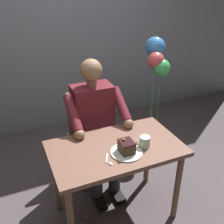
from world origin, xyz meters
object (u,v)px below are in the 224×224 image
cake_slice (126,147)px  dessert_spoon (109,161)px  dining_table (116,157)px  balloon_display (157,67)px  seated_person (96,126)px  coffee_cup (145,142)px  chair (90,132)px

cake_slice → dessert_spoon: 0.17m
dining_table → dessert_spoon: (0.12, 0.15, 0.10)m
dining_table → balloon_display: size_ratio=0.79×
dining_table → seated_person: 0.45m
dining_table → coffee_cup: size_ratio=8.71×
cake_slice → dessert_spoon: (0.16, 0.04, -0.05)m
cake_slice → coffee_cup: size_ratio=1.00×
balloon_display → seated_person: bearing=25.7°
dining_table → dessert_spoon: bearing=50.8°
coffee_cup → dining_table: bearing=-23.3°
dining_table → cake_slice: 0.19m
coffee_cup → balloon_display: size_ratio=0.09×
chair → seated_person: seated_person is taller
chair → balloon_display: (-0.89, -0.26, 0.49)m
cake_slice → coffee_cup: (-0.16, -0.02, -0.01)m
chair → cake_slice: chair is taller
seated_person → dessert_spoon: seated_person is taller
chair → dessert_spoon: size_ratio=6.38×
dining_table → seated_person: (0.00, -0.45, 0.04)m
coffee_cup → cake_slice: bearing=5.8°
cake_slice → balloon_display: 1.31m
chair → dining_table: bearing=90.0°
chair → seated_person: 0.23m
chair → coffee_cup: chair is taller
seated_person → balloon_display: 1.04m
coffee_cup → dessert_spoon: coffee_cup is taller
coffee_cup → dessert_spoon: 0.33m
cake_slice → coffee_cup: cake_slice is taller
coffee_cup → balloon_display: (-0.69, -0.96, 0.23)m
coffee_cup → chair: bearing=-74.0°
seated_person → balloon_display: size_ratio=0.98×
seated_person → dessert_spoon: (0.12, 0.59, 0.06)m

